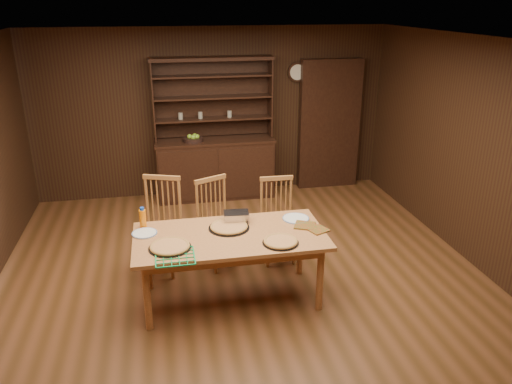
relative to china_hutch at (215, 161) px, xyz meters
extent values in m
plane|color=brown|center=(0.00, -2.75, -0.60)|extent=(6.00, 6.00, 0.00)
plane|color=silver|center=(0.00, -2.75, 2.00)|extent=(6.00, 6.00, 0.00)
plane|color=#311F0F|center=(0.00, 0.25, 0.70)|extent=(5.50, 0.00, 5.50)
plane|color=#311F0F|center=(0.00, -5.75, 0.70)|extent=(5.50, 0.00, 5.50)
plane|color=#311F0F|center=(2.75, -2.75, 0.70)|extent=(0.00, 6.00, 6.00)
cube|color=#321B10|center=(0.00, -0.01, -0.15)|extent=(1.80, 0.50, 0.90)
cube|color=#321B10|center=(0.00, -0.01, 0.32)|extent=(1.84, 0.52, 0.04)
cube|color=#321B10|center=(0.00, 0.22, 0.95)|extent=(1.80, 0.02, 1.20)
cube|color=#321B10|center=(-0.89, 0.07, 0.95)|extent=(0.02, 0.32, 1.20)
cube|color=#321B10|center=(0.89, 0.07, 0.95)|extent=(0.02, 0.32, 1.20)
cube|color=#321B10|center=(0.00, 0.07, 1.55)|extent=(1.84, 0.34, 0.05)
cylinder|color=#9C9584|center=(-0.50, 0.07, 0.72)|extent=(0.07, 0.07, 0.10)
cylinder|color=#9C9584|center=(-0.20, 0.07, 0.72)|extent=(0.07, 0.07, 0.10)
cube|color=#321B10|center=(1.90, 0.15, 0.45)|extent=(1.00, 0.18, 2.10)
cylinder|color=#321B10|center=(1.35, 0.21, 1.30)|extent=(0.30, 0.04, 0.30)
cylinder|color=beige|center=(1.35, 0.18, 1.30)|extent=(0.24, 0.01, 0.24)
cube|color=#C47C44|center=(-0.20, -2.97, 0.13)|extent=(1.93, 0.96, 0.04)
cylinder|color=#C47C44|center=(-1.04, -3.34, -0.24)|extent=(0.07, 0.07, 0.71)
cylinder|color=#C47C44|center=(-1.04, -2.61, -0.24)|extent=(0.07, 0.07, 0.71)
cylinder|color=#C47C44|center=(0.65, -3.34, -0.24)|extent=(0.07, 0.07, 0.71)
cylinder|color=#C47C44|center=(0.65, -2.61, -0.24)|extent=(0.07, 0.07, 0.71)
cube|color=#A66C38|center=(-0.90, -2.24, -0.12)|extent=(0.58, 0.56, 0.04)
cylinder|color=#A66C38|center=(-1.12, -2.33, -0.37)|extent=(0.04, 0.04, 0.45)
cylinder|color=#A66C38|center=(-1.01, -2.03, -0.37)|extent=(0.04, 0.04, 0.45)
cylinder|color=#A66C38|center=(-0.79, -2.45, -0.37)|extent=(0.04, 0.04, 0.45)
cylinder|color=#A66C38|center=(-0.68, -2.14, -0.37)|extent=(0.04, 0.04, 0.45)
cube|color=#A66C38|center=(-0.84, -2.06, 0.50)|extent=(0.42, 0.18, 0.05)
cube|color=#A66C38|center=(-0.21, -2.22, -0.15)|extent=(0.57, 0.56, 0.04)
cylinder|color=#A66C38|center=(-0.30, -2.43, -0.38)|extent=(0.04, 0.04, 0.42)
cylinder|color=#A66C38|center=(-0.43, -2.15, -0.38)|extent=(0.04, 0.04, 0.42)
cylinder|color=#A66C38|center=(0.00, -2.29, -0.38)|extent=(0.04, 0.04, 0.42)
cylinder|color=#A66C38|center=(-0.13, -2.01, -0.38)|extent=(0.04, 0.04, 0.42)
cube|color=#A66C38|center=(-0.29, -2.06, 0.43)|extent=(0.39, 0.21, 0.05)
cube|color=#A66C38|center=(0.49, -2.25, -0.17)|extent=(0.43, 0.41, 0.04)
cylinder|color=#A66C38|center=(0.32, -2.39, -0.39)|extent=(0.04, 0.04, 0.41)
cylinder|color=#A66C38|center=(0.33, -2.09, -0.39)|extent=(0.04, 0.04, 0.41)
cylinder|color=#A66C38|center=(0.64, -2.40, -0.39)|extent=(0.04, 0.04, 0.41)
cylinder|color=#A66C38|center=(0.65, -2.10, -0.39)|extent=(0.04, 0.04, 0.41)
cube|color=#A66C38|center=(0.49, -2.08, 0.40)|extent=(0.40, 0.05, 0.05)
cylinder|color=black|center=(-0.80, -3.15, 0.16)|extent=(0.41, 0.41, 0.01)
cylinder|color=tan|center=(-0.80, -3.15, 0.17)|extent=(0.37, 0.37, 0.02)
torus|color=#C69447|center=(-0.80, -3.15, 0.17)|extent=(0.38, 0.38, 0.03)
cylinder|color=black|center=(0.26, -3.25, 0.16)|extent=(0.36, 0.36, 0.01)
cylinder|color=tan|center=(0.26, -3.25, 0.17)|extent=(0.33, 0.33, 0.02)
torus|color=#C69447|center=(0.26, -3.25, 0.17)|extent=(0.34, 0.34, 0.03)
cylinder|color=black|center=(-0.18, -2.82, 0.16)|extent=(0.42, 0.42, 0.01)
cylinder|color=tan|center=(-0.18, -2.82, 0.17)|extent=(0.38, 0.38, 0.02)
torus|color=#C69447|center=(-0.18, -2.82, 0.17)|extent=(0.39, 0.39, 0.03)
cylinder|color=silver|center=(-1.04, -2.79, 0.16)|extent=(0.25, 0.25, 0.01)
torus|color=#33559A|center=(-1.04, -2.79, 0.16)|extent=(0.26, 0.26, 0.01)
cylinder|color=silver|center=(0.56, -2.73, 0.16)|extent=(0.29, 0.29, 0.01)
torus|color=#33559A|center=(0.56, -2.73, 0.16)|extent=(0.29, 0.29, 0.01)
cube|color=silver|center=(-0.08, -2.67, 0.21)|extent=(0.28, 0.21, 0.11)
cylinder|color=orange|center=(-1.06, -2.62, 0.25)|extent=(0.07, 0.07, 0.19)
cylinder|color=#1541AD|center=(-1.06, -2.62, 0.36)|extent=(0.04, 0.04, 0.03)
cube|color=#B32614|center=(0.71, -3.04, 0.16)|extent=(0.24, 0.24, 0.01)
cube|color=#B32614|center=(0.60, -2.92, 0.16)|extent=(0.27, 0.27, 0.02)
cylinder|color=black|center=(-0.34, -0.06, 0.37)|extent=(0.30, 0.30, 0.06)
sphere|color=#90C434|center=(-0.39, -0.06, 0.42)|extent=(0.08, 0.08, 0.08)
sphere|color=#90C434|center=(-0.31, -0.03, 0.42)|extent=(0.08, 0.08, 0.08)
sphere|color=#90C434|center=(-0.34, -0.11, 0.42)|extent=(0.08, 0.08, 0.08)
sphere|color=#90C434|center=(-0.28, -0.08, 0.42)|extent=(0.08, 0.08, 0.08)
camera|label=1|loc=(-0.81, -7.47, 2.38)|focal=35.00mm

